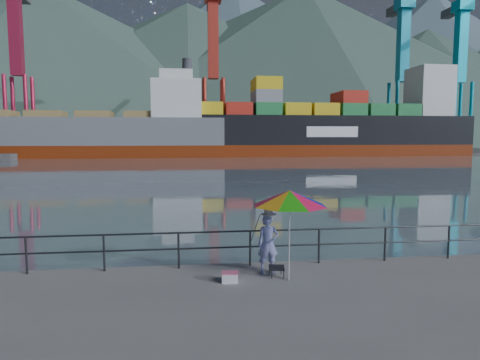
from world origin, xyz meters
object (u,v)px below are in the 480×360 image
(cooler_bag, at_px, (230,278))
(bulk_carrier, at_px, (105,133))
(beach_umbrella, at_px, (290,198))
(container_ship, at_px, (332,125))
(fisherman, at_px, (268,244))

(cooler_bag, bearing_deg, bulk_carrier, 109.69)
(beach_umbrella, relative_size, bulk_carrier, 0.05)
(cooler_bag, xyz_separation_m, container_ship, (27.88, 73.01, 5.73))
(fisherman, relative_size, beach_umbrella, 0.68)
(fisherman, bearing_deg, bulk_carrier, 100.73)
(beach_umbrella, height_order, bulk_carrier, bulk_carrier)
(fisherman, relative_size, cooler_bag, 3.90)
(fisherman, xyz_separation_m, beach_umbrella, (0.41, -0.68, 1.33))
(fisherman, relative_size, bulk_carrier, 0.03)
(cooler_bag, distance_m, bulk_carrier, 73.29)
(container_ship, bearing_deg, beach_umbrella, -109.86)
(beach_umbrella, xyz_separation_m, bulk_carrier, (-17.68, 71.39, 2.08))
(beach_umbrella, bearing_deg, container_ship, 70.14)
(bulk_carrier, bearing_deg, beach_umbrella, -76.09)
(fisherman, relative_size, container_ship, 0.03)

